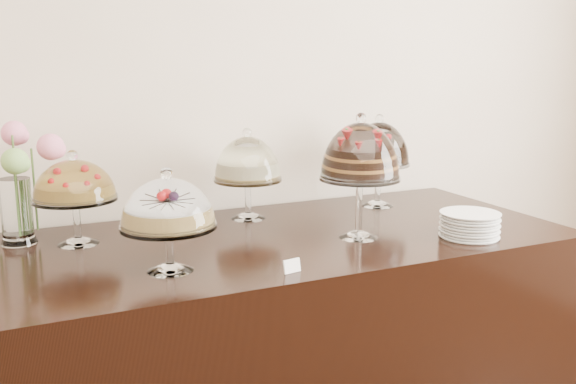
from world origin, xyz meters
name	(u,v)px	position (x,y,z in m)	size (l,w,h in m)	color
wall_back	(184,74)	(0.00, 3.00, 1.50)	(5.00, 0.04, 3.00)	beige
display_counter	(283,344)	(0.21, 2.45, 0.45)	(2.20, 1.00, 0.90)	black
cake_stand_sugar_sponge	(168,208)	(-0.29, 2.22, 1.11)	(0.31, 0.31, 0.34)	white
cake_stand_choco_layer	(360,156)	(0.46, 2.31, 1.21)	(0.30, 0.30, 0.47)	white
cake_stand_cheesecake	(248,163)	(0.19, 2.76, 1.14)	(0.29, 0.29, 0.38)	white
cake_stand_dark_choco	(379,148)	(0.81, 2.73, 1.17)	(0.28, 0.28, 0.42)	white
cake_stand_fruit_tart	(74,185)	(-0.51, 2.66, 1.12)	(0.30, 0.30, 0.35)	white
flower_vase	(16,177)	(-0.70, 2.77, 1.14)	(0.36, 0.31, 0.44)	white
plate_stack	(470,225)	(0.84, 2.13, 0.95)	(0.22, 0.22, 0.09)	white
price_card_left	(292,266)	(0.06, 2.04, 0.92)	(0.06, 0.01, 0.04)	white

